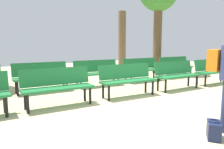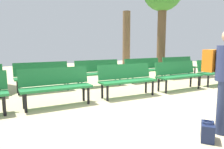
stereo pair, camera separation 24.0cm
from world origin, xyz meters
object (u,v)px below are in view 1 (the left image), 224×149
at_px(bench_r1_c1, 41,75).
at_px(bench_r0_c3, 176,73).
at_px(bench_r0_c1, 58,85).
at_px(bench_r0_c2, 127,78).
at_px(bench_r1_c4, 176,66).
at_px(tree_1, 122,40).
at_px(bench_r1_c2, 97,71).
at_px(handbag, 214,130).
at_px(bench_r0_c4, 212,70).
at_px(bench_r1_c3, 142,68).

bearing_deg(bench_r1_c1, bench_r0_c3, -25.02).
height_order(bench_r0_c1, bench_r0_c2, same).
distance_m(bench_r1_c4, tree_1, 3.97).
bearing_deg(bench_r1_c4, tree_1, 93.34).
relative_size(bench_r1_c2, tree_1, 0.51).
xyz_separation_m(bench_r1_c2, handbag, (-0.74, -4.56, -0.37)).
bearing_deg(tree_1, bench_r0_c4, -92.32).
height_order(bench_r0_c1, bench_r1_c1, same).
bearing_deg(bench_r1_c2, tree_1, 47.87).
xyz_separation_m(bench_r1_c2, bench_r1_c3, (1.88, -0.19, 0.00)).
relative_size(bench_r0_c3, bench_r0_c4, 1.00).
relative_size(bench_r0_c1, bench_r1_c1, 1.00).
height_order(bench_r0_c2, bench_r0_c3, same).
bearing_deg(bench_r1_c2, bench_r1_c4, 0.58).
distance_m(bench_r1_c1, handbag, 4.88).
height_order(bench_r0_c4, bench_r1_c1, same).
xyz_separation_m(bench_r0_c4, bench_r1_c1, (-5.42, 2.20, 0.00)).
height_order(bench_r1_c2, handbag, bench_r1_c2).
bearing_deg(bench_r1_c3, bench_r0_c4, -44.37).
relative_size(bench_r0_c2, bench_r0_c3, 1.01).
bearing_deg(bench_r0_c2, bench_r1_c4, 26.46).
bearing_deg(bench_r1_c1, bench_r1_c3, -0.79).
xyz_separation_m(bench_r0_c2, bench_r1_c3, (1.98, 1.53, 0.00)).
bearing_deg(bench_r0_c4, tree_1, 91.39).
bearing_deg(bench_r1_c1, bench_r1_c2, -0.60).
bearing_deg(bench_r0_c3, bench_r1_c1, 153.71).
height_order(bench_r1_c3, bench_r1_c4, same).
distance_m(bench_r0_c1, tree_1, 7.79).
height_order(bench_r0_c3, bench_r0_c4, same).
bearing_deg(bench_r0_c1, bench_r1_c1, 89.33).
relative_size(bench_r1_c1, bench_r1_c4, 1.00).
xyz_separation_m(bench_r1_c1, tree_1, (5.65, 3.34, 1.11)).
bearing_deg(bench_r0_c1, bench_r0_c4, -0.08).
bearing_deg(bench_r0_c4, bench_r0_c2, 178.84).
distance_m(bench_r1_c3, handbag, 5.11).
bearing_deg(bench_r1_c1, handbag, -72.09).
distance_m(bench_r0_c1, bench_r0_c4, 5.61).
distance_m(bench_r0_c4, bench_r1_c1, 5.85).
distance_m(bench_r0_c2, bench_r0_c4, 3.69).
relative_size(bench_r0_c3, tree_1, 0.50).
relative_size(bench_r0_c1, handbag, 4.48).
bearing_deg(bench_r1_c2, bench_r0_c4, -24.39).
height_order(bench_r0_c4, tree_1, tree_1).
xyz_separation_m(bench_r1_c1, bench_r1_c2, (1.84, -0.17, 0.00)).
bearing_deg(bench_r1_c4, bench_r0_c4, -90.87).
relative_size(bench_r0_c2, handbag, 4.50).
distance_m(bench_r0_c1, handbag, 3.30).
height_order(bench_r1_c2, tree_1, tree_1).
xyz_separation_m(bench_r0_c1, bench_r0_c3, (3.77, -0.35, 0.00)).
bearing_deg(tree_1, handbag, -119.35).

